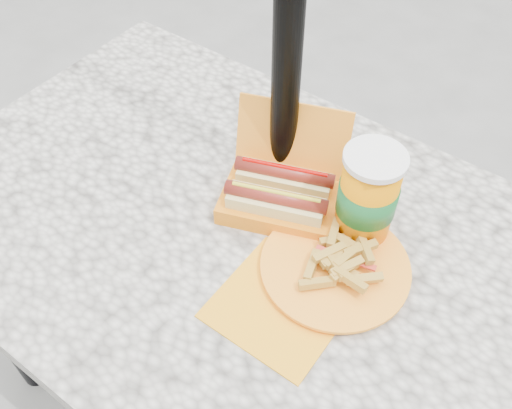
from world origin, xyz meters
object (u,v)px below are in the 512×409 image
Objects in this scene: umbrella_pole at (290,8)px; fries_plate at (331,268)px; soda_cup at (367,197)px; hotdog_box at (281,192)px.

umbrella_pole reaches higher than fries_plate.
soda_cup reaches higher than fries_plate.
hotdog_box is 0.17m from fries_plate.
fries_plate is 1.74× the size of soda_cup.
hotdog_box is at bearing -57.37° from umbrella_pole.
soda_cup is (0.20, -0.04, -0.25)m from umbrella_pole.
umbrella_pole is 11.53× the size of soda_cup.
umbrella_pole is 0.32m from hotdog_box.
hotdog_box reaches higher than fries_plate.
hotdog_box is (0.05, -0.07, -0.31)m from umbrella_pole.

